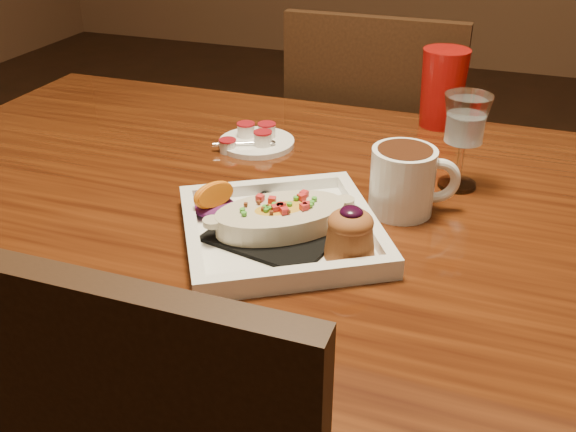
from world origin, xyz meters
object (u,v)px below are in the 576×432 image
(chair_far, at_px, (375,175))
(plate, at_px, (287,226))
(saucer, at_px, (256,140))
(red_tumbler, at_px, (443,88))
(coffee_mug, at_px, (405,178))
(goblet, at_px, (465,124))
(table, at_px, (296,250))

(chair_far, xyz_separation_m, plate, (0.03, -0.75, 0.27))
(saucer, xyz_separation_m, red_tumbler, (0.31, 0.22, 0.07))
(chair_far, xyz_separation_m, saucer, (-0.14, -0.45, 0.25))
(coffee_mug, relative_size, saucer, 0.94)
(chair_far, relative_size, saucer, 6.57)
(chair_far, distance_m, plate, 0.80)
(plate, relative_size, goblet, 2.35)
(coffee_mug, relative_size, red_tumbler, 0.87)
(saucer, bearing_deg, coffee_mug, -27.89)
(table, relative_size, red_tumbler, 9.81)
(goblet, distance_m, red_tumbler, 0.28)
(table, bearing_deg, plate, -76.53)
(red_tumbler, bearing_deg, chair_far, 125.96)
(coffee_mug, bearing_deg, chair_far, 84.42)
(plate, height_order, red_tumbler, red_tumbler)
(table, relative_size, goblet, 9.64)
(plate, xyz_separation_m, saucer, (-0.17, 0.30, -0.01))
(table, distance_m, plate, 0.18)
(table, bearing_deg, coffee_mug, 6.05)
(coffee_mug, bearing_deg, saucer, 131.42)
(table, bearing_deg, chair_far, 90.00)
(table, xyz_separation_m, red_tumbler, (0.17, 0.40, 0.17))
(saucer, bearing_deg, chair_far, 72.64)
(chair_far, bearing_deg, table, 90.00)
(plate, bearing_deg, goblet, 20.07)
(table, xyz_separation_m, saucer, (-0.14, 0.18, 0.11))
(plate, bearing_deg, red_tumbler, 44.18)
(chair_far, bearing_deg, red_tumbler, 125.96)
(coffee_mug, bearing_deg, goblet, 37.98)
(plate, relative_size, red_tumbler, 2.39)
(chair_far, bearing_deg, coffee_mug, 105.11)
(red_tumbler, bearing_deg, table, -112.61)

